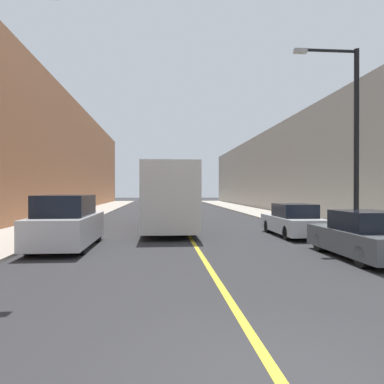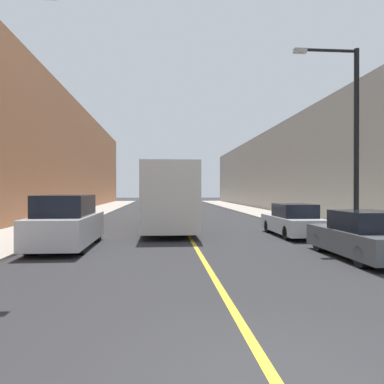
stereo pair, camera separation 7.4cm
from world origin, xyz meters
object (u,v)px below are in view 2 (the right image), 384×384
at_px(car_right_near, 363,237).
at_px(car_right_mid, 293,221).
at_px(street_lamp_right, 351,132).
at_px(bus, 168,196).
at_px(parked_suv_left, 66,224).

xyz_separation_m(car_right_near, car_right_mid, (-0.16, 5.83, 0.00)).
xyz_separation_m(car_right_near, street_lamp_right, (1.14, 2.95, 3.78)).
distance_m(car_right_near, street_lamp_right, 4.93).
distance_m(car_right_near, car_right_mid, 5.83).
relative_size(car_right_mid, street_lamp_right, 0.61).
bearing_deg(bus, street_lamp_right, -45.40).
height_order(car_right_mid, street_lamp_right, street_lamp_right).
relative_size(parked_suv_left, car_right_mid, 1.06).
bearing_deg(bus, parked_suv_left, -118.61).
distance_m(car_right_mid, street_lamp_right, 4.92).
height_order(bus, car_right_near, bus).
bearing_deg(parked_suv_left, car_right_near, -16.89).
height_order(parked_suv_left, street_lamp_right, street_lamp_right).
bearing_deg(car_right_mid, street_lamp_right, -65.69).
bearing_deg(car_right_near, bus, 120.40).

